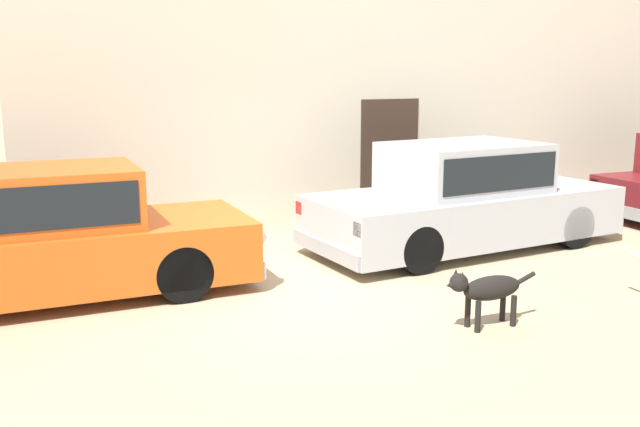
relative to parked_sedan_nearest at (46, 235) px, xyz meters
The scene contains 4 objects.
ground_plane 2.97m from the parked_sedan_nearest, 22.14° to the right, with size 80.00×80.00×0.00m, color tan.
parked_sedan_nearest is the anchor object (origin of this frame).
parked_sedan_second 5.73m from the parked_sedan_nearest, ahead, with size 4.92×2.15×1.55m.
stray_dog_spotted 4.90m from the parked_sedan_nearest, 35.71° to the right, with size 1.10×0.24×0.64m.
Camera 1 is at (-3.05, -7.29, 2.58)m, focal length 39.60 mm.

